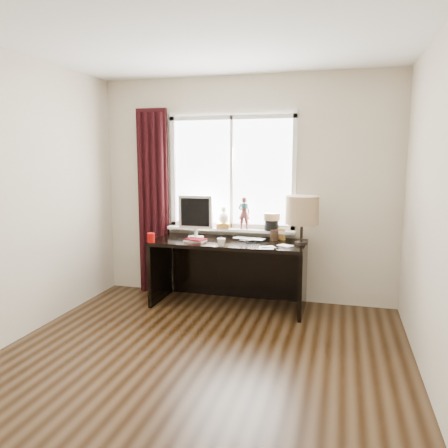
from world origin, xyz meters
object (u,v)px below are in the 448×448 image
(laptop, at_px, (250,239))
(red_cup, at_px, (151,238))
(monitor, at_px, (196,214))
(desk, at_px, (231,260))
(mug, at_px, (221,242))
(table_lamp, at_px, (302,211))

(laptop, xyz_separation_m, red_cup, (-1.02, -0.39, 0.04))
(monitor, bearing_deg, desk, 0.55)
(laptop, xyz_separation_m, monitor, (-0.64, 0.00, 0.26))
(mug, height_order, table_lamp, table_lamp)
(red_cup, height_order, desk, red_cup)
(mug, xyz_separation_m, red_cup, (-0.80, 0.00, 0.01))
(desk, height_order, table_lamp, table_lamp)
(desk, bearing_deg, mug, -90.30)
(red_cup, distance_m, monitor, 0.59)
(red_cup, xyz_separation_m, desk, (0.80, 0.40, -0.30))
(laptop, relative_size, monitor, 0.72)
(laptop, distance_m, mug, 0.45)
(desk, height_order, monitor, monitor)
(laptop, height_order, red_cup, red_cup)
(monitor, bearing_deg, table_lamp, -3.72)
(monitor, bearing_deg, mug, -43.44)
(laptop, distance_m, red_cup, 1.09)
(mug, relative_size, monitor, 0.18)
(laptop, height_order, monitor, monitor)
(red_cup, distance_m, table_lamp, 1.66)
(table_lamp, bearing_deg, mug, -158.65)
(red_cup, bearing_deg, laptop, 20.87)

